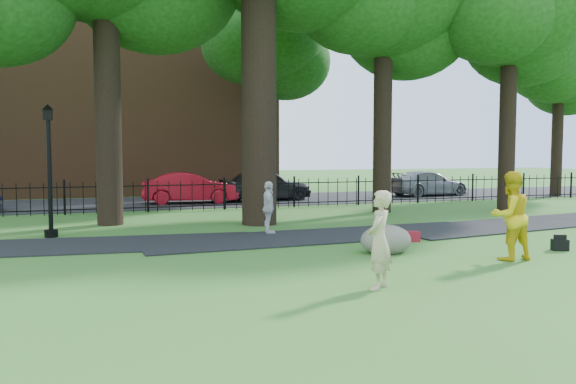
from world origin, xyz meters
name	(u,v)px	position (x,y,z in m)	size (l,w,h in m)	color
ground	(357,266)	(0.00, 0.00, 0.00)	(120.00, 120.00, 0.00)	#336F27
footpath	(326,236)	(1.00, 3.90, 0.00)	(36.00, 2.60, 0.03)	black
street	(205,201)	(0.00, 16.00, 0.00)	(80.00, 7.00, 0.02)	black
iron_fence	(224,195)	(0.00, 12.00, 0.60)	(44.00, 0.04, 1.20)	black
brick_building	(109,88)	(-4.00, 24.00, 6.00)	(18.00, 8.00, 12.00)	brown
woman	(379,240)	(-0.51, -1.85, 0.83)	(0.61, 0.40, 1.66)	tan
man	(510,216)	(3.35, -0.51, 0.95)	(0.92, 0.72, 1.89)	gold
pedestrian	(269,208)	(-0.36, 4.84, 0.75)	(0.87, 0.36, 1.49)	silver
boulder	(386,238)	(1.28, 1.11, 0.35)	(1.21, 0.91, 0.71)	#6A6359
lamppost	(49,173)	(-6.10, 6.24, 1.76)	(0.36, 0.36, 3.58)	black
backpack	(560,245)	(5.28, 0.04, 0.13)	(0.36, 0.22, 0.27)	black
red_bag	(412,236)	(2.74, 2.35, 0.13)	(0.38, 0.24, 0.26)	maroon
red_sedan	(190,188)	(-0.85, 15.20, 0.70)	(1.48, 4.25, 1.40)	#A20C1B
grey_car	(266,185)	(2.78, 15.39, 0.75)	(1.77, 4.40, 1.50)	black
silver_car	(428,183)	(11.83, 15.50, 0.66)	(1.84, 4.53, 1.31)	gray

